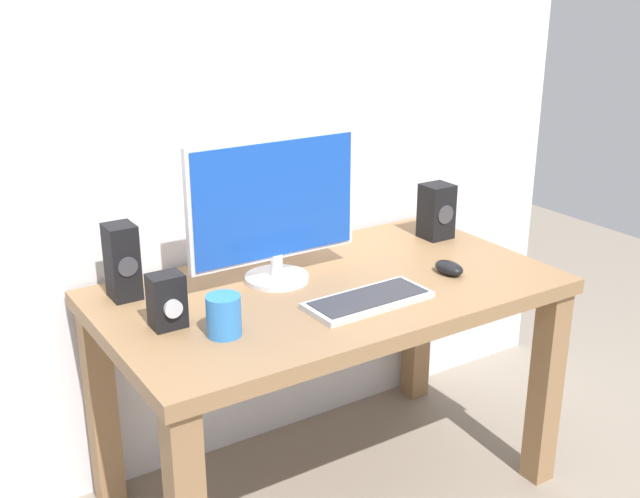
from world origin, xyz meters
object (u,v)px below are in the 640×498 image
at_px(desk, 329,321).
at_px(monitor, 274,207).
at_px(keyboard_primary, 368,300).
at_px(coffee_mug, 224,316).
at_px(audio_controller, 167,301).
at_px(speaker_right, 436,211).
at_px(speaker_left, 122,262).
at_px(mouse, 449,268).

xyz_separation_m(desk, monitor, (-0.11, 0.12, 0.34)).
bearing_deg(monitor, keyboard_primary, -66.11).
bearing_deg(monitor, coffee_mug, -139.09).
bearing_deg(audio_controller, speaker_right, 9.24).
xyz_separation_m(desk, audio_controller, (-0.51, -0.01, 0.19)).
height_order(desk, audio_controller, audio_controller).
bearing_deg(monitor, speaker_left, 165.02).
xyz_separation_m(keyboard_primary, speaker_left, (-0.56, 0.41, 0.10)).
distance_m(keyboard_primary, mouse, 0.34).
relative_size(monitor, keyboard_primary, 1.49).
distance_m(monitor, coffee_mug, 0.43).
bearing_deg(desk, speaker_left, 156.17).
bearing_deg(desk, mouse, -18.75).
bearing_deg(desk, audio_controller, -179.10).
relative_size(keyboard_primary, audio_controller, 2.51).
relative_size(keyboard_primary, speaker_right, 1.94).
bearing_deg(audio_controller, keyboard_primary, -17.11).
xyz_separation_m(monitor, speaker_right, (0.66, 0.04, -0.13)).
relative_size(desk, mouse, 12.84).
xyz_separation_m(monitor, audio_controller, (-0.40, -0.13, -0.15)).
bearing_deg(desk, keyboard_primary, -84.23).
bearing_deg(speaker_left, desk, -23.83).
xyz_separation_m(desk, speaker_right, (0.55, 0.16, 0.21)).
height_order(monitor, mouse, monitor).
distance_m(keyboard_primary, coffee_mug, 0.43).
xyz_separation_m(speaker_left, audio_controller, (0.03, -0.25, -0.04)).
bearing_deg(monitor, audio_controller, -161.55).
xyz_separation_m(audio_controller, coffee_mug, (0.10, -0.12, -0.02)).
height_order(monitor, keyboard_primary, monitor).
xyz_separation_m(mouse, audio_controller, (-0.87, 0.11, 0.05)).
height_order(mouse, audio_controller, audio_controller).
height_order(desk, mouse, mouse).
bearing_deg(speaker_left, speaker_right, -3.92).
xyz_separation_m(keyboard_primary, mouse, (0.34, 0.05, 0.01)).
xyz_separation_m(monitor, coffee_mug, (-0.30, -0.26, -0.17)).
height_order(desk, keyboard_primary, keyboard_primary).
bearing_deg(mouse, keyboard_primary, -174.38).
bearing_deg(desk, coffee_mug, -162.12).
bearing_deg(speaker_right, audio_controller, -170.76).
bearing_deg(mouse, coffee_mug, 178.23).
relative_size(monitor, speaker_left, 2.51).
relative_size(desk, audio_controller, 9.23).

